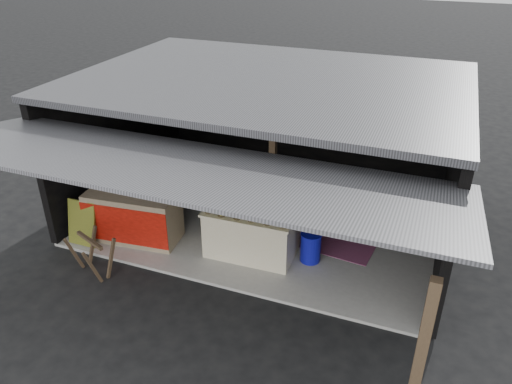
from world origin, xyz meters
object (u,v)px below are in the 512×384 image
at_px(white_crate, 271,208).
at_px(sawhorse, 92,252).
at_px(neighbor_stall, 134,214).
at_px(water_barrel, 311,248).
at_px(plastic_chair, 391,207).
at_px(banana_table, 252,231).

distance_m(white_crate, sawhorse, 3.46).
distance_m(neighbor_stall, water_barrel, 3.45).
bearing_deg(sawhorse, plastic_chair, 56.01).
bearing_deg(white_crate, water_barrel, -30.60).
bearing_deg(sawhorse, banana_table, 54.46).
height_order(white_crate, plastic_chair, white_crate).
bearing_deg(neighbor_stall, sawhorse, -100.19).
xyz_separation_m(white_crate, plastic_chair, (2.21, 0.80, 0.06)).
xyz_separation_m(banana_table, neighbor_stall, (-2.32, -0.35, 0.07)).
xyz_separation_m(neighbor_stall, water_barrel, (3.41, 0.49, -0.26)).
bearing_deg(neighbor_stall, water_barrel, 2.25).
bearing_deg(white_crate, sawhorse, -131.16).
xyz_separation_m(banana_table, plastic_chair, (2.28, 1.66, 0.10)).
bearing_deg(white_crate, neighbor_stall, -148.52).
relative_size(neighbor_stall, plastic_chair, 1.91).
xyz_separation_m(white_crate, sawhorse, (-2.48, -2.41, -0.09)).
xyz_separation_m(sawhorse, plastic_chair, (4.69, 3.21, 0.16)).
height_order(banana_table, water_barrel, banana_table).
bearing_deg(water_barrel, neighbor_stall, -171.88).
bearing_deg(neighbor_stall, banana_table, 2.81).
height_order(white_crate, neighbor_stall, neighbor_stall).
bearing_deg(neighbor_stall, plastic_chair, 17.74).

